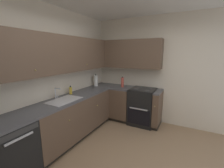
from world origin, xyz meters
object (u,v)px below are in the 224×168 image
at_px(dishwasher, 9,153).
at_px(oil_bottle, 122,82).
at_px(soap_bottle, 71,90).
at_px(oven_range, 143,106).
at_px(paper_towel_roll, 96,81).

relative_size(dishwasher, oil_bottle, 3.09).
bearing_deg(soap_bottle, oven_range, -47.24).
bearing_deg(oven_range, paper_towel_roll, 100.32).
bearing_deg(paper_towel_roll, oven_range, -79.68).
xyz_separation_m(dishwasher, paper_towel_roll, (2.42, 0.16, 0.61)).
distance_m(oven_range, soap_bottle, 1.84).
distance_m(soap_bottle, oil_bottle, 1.38).
height_order(oven_range, oil_bottle, oil_bottle).
xyz_separation_m(oven_range, oil_bottle, (-0.02, 0.57, 0.58)).
bearing_deg(soap_bottle, paper_towel_roll, -1.19).
relative_size(paper_towel_roll, oil_bottle, 1.23).
relative_size(oven_range, oil_bottle, 3.75).
bearing_deg(soap_bottle, dishwasher, -172.94).
xyz_separation_m(oven_range, soap_bottle, (-1.19, 1.29, 0.53)).
height_order(soap_bottle, oil_bottle, oil_bottle).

